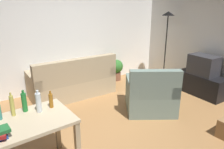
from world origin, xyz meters
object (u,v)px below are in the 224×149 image
(tv_stand, at_px, (201,84))
(bottle_amber, at_px, (51,100))
(desk, at_px, (19,132))
(bottle_clear, at_px, (39,102))
(tv, at_px, (204,65))
(armchair, at_px, (151,95))
(potted_plant, at_px, (116,68))
(bottle_squat, at_px, (12,105))
(torchiere_lamp, at_px, (167,27))
(bottle_green, at_px, (24,102))
(couch, at_px, (73,83))

(tv_stand, xyz_separation_m, bottle_amber, (-3.51, -0.25, 0.62))
(desk, xyz_separation_m, bottle_clear, (0.28, 0.14, 0.23))
(tv, distance_m, bottle_clear, 3.69)
(desk, relative_size, bottle_amber, 5.55)
(armchair, bearing_deg, potted_plant, -71.13)
(bottle_squat, bearing_deg, bottle_clear, -14.23)
(torchiere_lamp, bearing_deg, bottle_amber, -158.13)
(tv_stand, relative_size, desk, 0.89)
(bottle_green, distance_m, bottle_clear, 0.18)
(torchiere_lamp, distance_m, armchair, 2.18)
(bottle_clear, bearing_deg, tv_stand, 4.44)
(tv, bearing_deg, bottle_amber, 94.12)
(tv, relative_size, torchiere_lamp, 0.33)
(tv_stand, height_order, armchair, armchair)
(bottle_green, xyz_separation_m, bottle_amber, (0.30, -0.07, -0.03))
(potted_plant, distance_m, bottle_clear, 3.38)
(couch, bearing_deg, bottle_green, 52.05)
(potted_plant, distance_m, bottle_squat, 3.56)
(couch, bearing_deg, bottle_squat, 49.81)
(desk, relative_size, armchair, 1.03)
(torchiere_lamp, bearing_deg, tv_stand, -90.00)
(desk, xyz_separation_m, bottle_amber, (0.44, 0.17, 0.21))
(potted_plant, xyz_separation_m, bottle_squat, (-2.85, -2.05, 0.56))
(torchiere_lamp, distance_m, bottle_clear, 3.98)
(bottle_green, relative_size, bottle_clear, 0.98)
(bottle_squat, bearing_deg, tv, 3.09)
(tv, height_order, bottle_clear, bottle_clear)
(couch, bearing_deg, desk, 53.01)
(couch, xyz_separation_m, torchiere_lamp, (2.49, -0.37, 1.11))
(tv, distance_m, torchiere_lamp, 1.36)
(potted_plant, relative_size, bottle_amber, 2.55)
(bottle_squat, bearing_deg, torchiere_lamp, 19.12)
(couch, relative_size, potted_plant, 3.22)
(tv_stand, xyz_separation_m, armchair, (-1.52, 0.03, 0.08))
(bottle_clear, xyz_separation_m, bottle_amber, (0.16, 0.03, -0.03))
(tv_stand, xyz_separation_m, bottle_squat, (-3.95, -0.21, 0.65))
(bottle_green, bearing_deg, bottle_squat, -166.05)
(potted_plant, distance_m, armchair, 1.85)
(bottle_squat, bearing_deg, desk, -89.34)
(bottle_clear, bearing_deg, bottle_amber, 11.34)
(torchiere_lamp, distance_m, desk, 4.32)
(bottle_squat, relative_size, bottle_green, 1.06)
(potted_plant, bearing_deg, armchair, -103.00)
(tv_stand, relative_size, torchiere_lamp, 0.61)
(armchair, bearing_deg, desk, 42.39)
(desk, bearing_deg, bottle_green, 56.75)
(tv, bearing_deg, potted_plant, 31.03)
(couch, height_order, potted_plant, couch)
(desk, height_order, potted_plant, desk)
(potted_plant, xyz_separation_m, bottle_amber, (-2.41, -2.09, 0.53))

